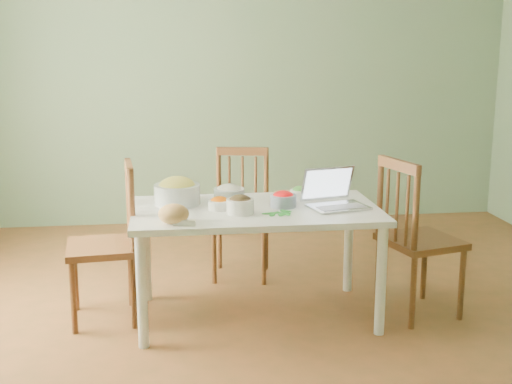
{
  "coord_description": "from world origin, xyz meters",
  "views": [
    {
      "loc": [
        -0.7,
        -3.77,
        1.68
      ],
      "look_at": [
        -0.19,
        0.16,
        0.8
      ],
      "focal_mm": 46.89,
      "sensor_mm": 36.0,
      "label": 1
    }
  ],
  "objects": [
    {
      "name": "floor",
      "position": [
        0.0,
        0.0,
        0.0
      ],
      "size": [
        5.0,
        5.0,
        0.0
      ],
      "primitive_type": "cube",
      "color": "brown",
      "rests_on": "ground"
    },
    {
      "name": "wall_back",
      "position": [
        0.0,
        2.5,
        1.35
      ],
      "size": [
        5.0,
        0.0,
        2.7
      ],
      "primitive_type": "cube",
      "color": "gray",
      "rests_on": "ground"
    },
    {
      "name": "wall_front",
      "position": [
        0.0,
        -2.5,
        1.35
      ],
      "size": [
        5.0,
        0.0,
        2.7
      ],
      "primitive_type": "cube",
      "color": "gray",
      "rests_on": "ground"
    },
    {
      "name": "dining_table",
      "position": [
        -0.19,
        0.16,
        0.35
      ],
      "size": [
        1.5,
        0.84,
        0.7
      ],
      "primitive_type": null,
      "color": "white",
      "rests_on": "floor"
    },
    {
      "name": "chair_far",
      "position": [
        -0.21,
        0.9,
        0.47
      ],
      "size": [
        0.48,
        0.46,
        0.94
      ],
      "primitive_type": null,
      "rotation": [
        0.0,
        0.0,
        -0.19
      ],
      "color": "#592C13",
      "rests_on": "floor"
    },
    {
      "name": "chair_left",
      "position": [
        -1.13,
        0.23,
        0.49
      ],
      "size": [
        0.45,
        0.47,
        0.98
      ],
      "primitive_type": null,
      "rotation": [
        0.0,
        0.0,
        -1.47
      ],
      "color": "#592C13",
      "rests_on": "floor"
    },
    {
      "name": "chair_right",
      "position": [
        0.84,
        0.07,
        0.5
      ],
      "size": [
        0.52,
        0.54,
        1.0
      ],
      "primitive_type": null,
      "rotation": [
        0.0,
        0.0,
        1.83
      ],
      "color": "#592C13",
      "rests_on": "floor"
    },
    {
      "name": "bread_boule",
      "position": [
        -0.69,
        -0.14,
        0.76
      ],
      "size": [
        0.22,
        0.22,
        0.11
      ],
      "primitive_type": "ellipsoid",
      "rotation": [
        0.0,
        0.0,
        -0.33
      ],
      "color": "tan",
      "rests_on": "dining_table"
    },
    {
      "name": "butter_stick",
      "position": [
        -0.63,
        -0.19,
        0.72
      ],
      "size": [
        0.13,
        0.06,
        0.03
      ],
      "primitive_type": "cube",
      "rotation": [
        0.0,
        0.0,
        -0.19
      ],
      "color": "beige",
      "rests_on": "dining_table"
    },
    {
      "name": "bowl_squash",
      "position": [
        -0.66,
        0.33,
        0.78
      ],
      "size": [
        0.34,
        0.34,
        0.17
      ],
      "primitive_type": null,
      "rotation": [
        0.0,
        0.0,
        0.21
      ],
      "color": "gold",
      "rests_on": "dining_table"
    },
    {
      "name": "bowl_carrot",
      "position": [
        -0.41,
        0.15,
        0.74
      ],
      "size": [
        0.17,
        0.17,
        0.08
      ],
      "primitive_type": null,
      "rotation": [
        0.0,
        0.0,
        0.31
      ],
      "color": "#C94E00",
      "rests_on": "dining_table"
    },
    {
      "name": "bowl_onion",
      "position": [
        -0.34,
        0.36,
        0.75
      ],
      "size": [
        0.21,
        0.21,
        0.11
      ],
      "primitive_type": null,
      "rotation": [
        0.0,
        0.0,
        -0.07
      ],
      "color": "white",
      "rests_on": "dining_table"
    },
    {
      "name": "bowl_mushroom",
      "position": [
        -0.3,
        0.04,
        0.76
      ],
      "size": [
        0.21,
        0.21,
        0.11
      ],
      "primitive_type": null,
      "rotation": [
        0.0,
        0.0,
        0.34
      ],
      "color": "#342515",
      "rests_on": "dining_table"
    },
    {
      "name": "bowl_redpep",
      "position": [
        -0.02,
        0.17,
        0.75
      ],
      "size": [
        0.17,
        0.17,
        0.1
      ],
      "primitive_type": null,
      "rotation": [
        0.0,
        0.0,
        0.04
      ],
      "color": "#B20A00",
      "rests_on": "dining_table"
    },
    {
      "name": "bowl_broccoli",
      "position": [
        0.12,
        0.37,
        0.74
      ],
      "size": [
        0.16,
        0.16,
        0.08
      ],
      "primitive_type": null,
      "rotation": [
        0.0,
        0.0,
        -0.28
      ],
      "color": "#0D360E",
      "rests_on": "dining_table"
    },
    {
      "name": "flatbread",
      "position": [
        0.06,
        0.47,
        0.71
      ],
      "size": [
        0.25,
        0.25,
        0.02
      ],
      "primitive_type": "cylinder",
      "rotation": [
        0.0,
        0.0,
        -0.33
      ],
      "color": "#BFB188",
      "rests_on": "dining_table"
    },
    {
      "name": "basil_bunch",
      "position": [
        -0.09,
        0.0,
        0.71
      ],
      "size": [
        0.19,
        0.19,
        0.02
      ],
      "primitive_type": null,
      "color": "#22802C",
      "rests_on": "dining_table"
    },
    {
      "name": "laptop",
      "position": [
        0.31,
        0.09,
        0.82
      ],
      "size": [
        0.41,
        0.38,
        0.23
      ],
      "primitive_type": null,
      "rotation": [
        0.0,
        0.0,
        0.24
      ],
      "color": "silver",
      "rests_on": "dining_table"
    }
  ]
}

